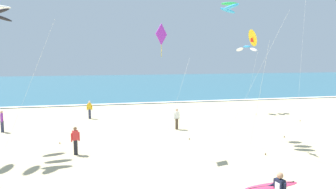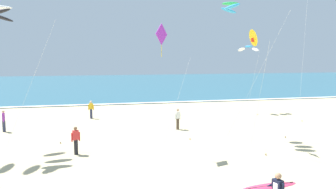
# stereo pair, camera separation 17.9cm
# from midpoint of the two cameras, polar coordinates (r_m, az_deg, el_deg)

# --- Properties ---
(ocean_water) EXTENTS (160.00, 60.00, 0.08)m
(ocean_water) POSITION_cam_midpoint_polar(r_m,az_deg,el_deg) (67.71, -10.06, 1.89)
(ocean_water) COLOR #2D6075
(ocean_water) RESTS_ON ground
(shoreline_foam) EXTENTS (160.00, 0.84, 0.01)m
(shoreline_foam) POSITION_cam_midpoint_polar(r_m,az_deg,el_deg) (38.26, -7.38, -1.54)
(shoreline_foam) COLOR white
(shoreline_foam) RESTS_ON ocean_water
(kite_diamond_violet_far) EXTENTS (2.88, 2.98, 7.26)m
(kite_diamond_violet_far) POSITION_cam_midpoint_polar(r_m,az_deg,el_deg) (18.31, -1.27, 9.66)
(kite_diamond_violet_far) COLOR purple
(kite_diamond_violet_far) RESTS_ON ground
(kite_delta_golden_high) EXTENTS (0.42, 2.46, 7.08)m
(kite_delta_golden_high) POSITION_cam_midpoint_polar(r_m,az_deg,el_deg) (20.30, 14.39, 9.43)
(kite_delta_golden_high) COLOR yellow
(kite_delta_golden_high) RESTS_ON ground
(kite_arc_emerald_distant) EXTENTS (4.60, 2.54, 9.01)m
(kite_arc_emerald_distant) POSITION_cam_midpoint_polar(r_m,az_deg,el_deg) (22.59, 10.39, 14.66)
(kite_arc_emerald_distant) COLOR #2D99DB
(kite_arc_emerald_distant) RESTS_ON ground
(kite_arc_cobalt_close) EXTENTS (2.12, 2.71, 6.54)m
(kite_arc_cobalt_close) POSITION_cam_midpoint_polar(r_m,az_deg,el_deg) (33.51, 13.36, 7.75)
(kite_arc_cobalt_close) COLOR white
(kite_arc_cobalt_close) RESTS_ON ground
(bystander_purple_top) EXTENTS (0.24, 0.49, 1.59)m
(bystander_purple_top) POSITION_cam_midpoint_polar(r_m,az_deg,el_deg) (26.72, -27.04, -4.15)
(bystander_purple_top) COLOR #2D334C
(bystander_purple_top) RESTS_ON ground
(bystander_yellow_top) EXTENTS (0.49, 0.23, 1.59)m
(bystander_yellow_top) POSITION_cam_midpoint_polar(r_m,az_deg,el_deg) (29.80, -13.62, -2.56)
(bystander_yellow_top) COLOR #2D334C
(bystander_yellow_top) RESTS_ON ground
(bystander_white_top) EXTENTS (0.48, 0.27, 1.59)m
(bystander_white_top) POSITION_cam_midpoint_polar(r_m,az_deg,el_deg) (24.74, 1.33, -4.23)
(bystander_white_top) COLOR #4C3D2D
(bystander_white_top) RESTS_ON ground
(bystander_red_top) EXTENTS (0.48, 0.27, 1.59)m
(bystander_red_top) POSITION_cam_midpoint_polar(r_m,az_deg,el_deg) (19.17, -16.03, -7.69)
(bystander_red_top) COLOR black
(bystander_red_top) RESTS_ON ground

